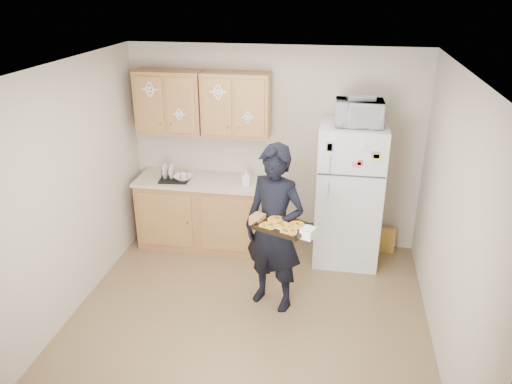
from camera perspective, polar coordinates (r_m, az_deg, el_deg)
floor at (r=5.23m, az=-0.96°, el=-14.38°), size 3.60×3.60×0.00m
ceiling at (r=4.21m, az=-1.19°, el=13.77°), size 3.60×3.60×0.00m
wall_back at (r=6.23m, az=2.07°, el=5.03°), size 3.60×0.04×2.50m
wall_front at (r=3.09m, az=-7.63°, el=-15.88°), size 3.60×0.04×2.50m
wall_left at (r=5.20m, az=-20.93°, el=-0.30°), size 0.04×3.60×2.50m
wall_right at (r=4.62m, az=21.49°, el=-3.36°), size 0.04×3.60×2.50m
refrigerator at (r=5.98m, az=10.57°, el=-0.27°), size 0.75×0.70×1.70m
base_cabinet at (r=6.41m, az=-5.98°, el=-2.45°), size 1.60×0.60×0.86m
countertop at (r=6.23m, az=-6.15°, el=1.29°), size 1.64×0.64×0.04m
upper_cab_left at (r=6.19m, az=-9.81°, el=10.12°), size 0.80×0.33×0.75m
upper_cab_right at (r=5.97m, az=-2.25°, el=9.96°), size 0.80×0.33×0.75m
cereal_box at (r=6.52m, az=14.68°, el=-5.32°), size 0.20×0.07×0.32m
person at (r=5.01m, az=2.11°, el=-4.26°), size 0.75×0.63×1.76m
baking_tray at (r=4.67m, az=3.00°, el=-4.00°), size 0.57×0.50×0.04m
pizza_front_left at (r=4.65m, az=1.32°, el=-3.87°), size 0.16×0.16×0.02m
pizza_front_right at (r=4.56m, az=3.76°, el=-4.52°), size 0.16×0.16×0.02m
pizza_back_left at (r=4.78m, az=2.28°, el=-3.12°), size 0.16×0.16×0.02m
pizza_back_right at (r=4.68m, az=4.67°, el=-3.74°), size 0.16×0.16×0.02m
pizza_center at (r=4.67m, az=3.00°, el=-3.81°), size 0.16×0.16×0.02m
microwave at (r=5.62m, az=11.69°, el=8.84°), size 0.53×0.36×0.29m
foil_pan at (r=5.61m, az=11.89°, el=10.63°), size 0.33×0.25×0.06m
dish_rack at (r=6.21m, az=-9.33°, el=1.92°), size 0.38×0.30×0.14m
bowl at (r=6.19m, az=-8.34°, el=1.64°), size 0.28×0.28×0.05m
soap_bottle at (r=5.98m, az=-1.12°, el=1.70°), size 0.09×0.10×0.20m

